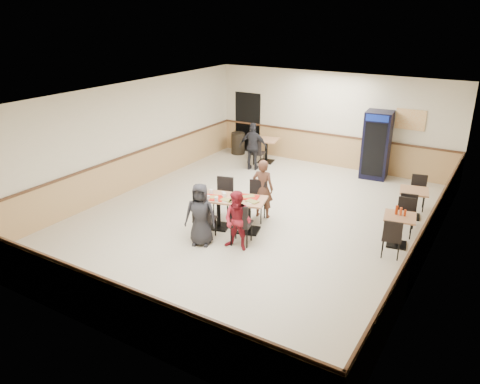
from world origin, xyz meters
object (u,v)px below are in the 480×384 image
Objects in this scene: back_table at (266,147)px; trash_bin at (238,143)px; diner_woman_right at (238,221)px; side_table_far at (413,199)px; diner_woman_left at (200,214)px; main_table at (234,209)px; lone_diner at (253,146)px; side_table_near at (399,226)px; pepsi_cooler at (376,145)px; diner_man_opposite at (263,189)px.

trash_bin is at bearing 165.10° from back_table.
diner_woman_right is 4.59m from side_table_far.
diner_woman_left is 5.28m from side_table_far.
main_table is 5.23m from back_table.
lone_diner is 5.98m from side_table_near.
main_table is 0.97m from diner_woman_right.
trash_bin is at bearing 147.96° from side_table_near.
pepsi_cooler is 4.87m from trash_bin.
side_table_near is at bearing 3.76° from main_table.
main_table reaches higher than side_table_far.
diner_man_opposite is (0.45, 1.96, 0.04)m from diner_woman_left.
trash_bin is at bearing 159.60° from side_table_far.
pepsi_cooler is (3.51, 1.29, 0.26)m from lone_diner.
diner_man_opposite is 1.88× the size of side_table_far.
pepsi_cooler is at bearing -175.86° from lone_diner.
pepsi_cooler is at bearing 75.85° from diner_woman_right.
diner_woman_right is 1.67× the size of side_table_far.
diner_man_opposite reaches higher than trash_bin.
diner_man_opposite reaches higher than diner_woman_right.
back_table is at bearing 158.26° from side_table_far.
lone_diner is 2.00× the size of trash_bin.
diner_woman_left is 6.89m from trash_bin.
diner_man_opposite is at bearing -149.30° from side_table_far.
side_table_far is (3.62, 3.84, -0.23)m from diner_woman_left.
side_table_near is 6.45m from back_table.
side_table_far is at bearing 151.28° from lone_diner.
diner_man_opposite reaches higher than diner_woman_left.
diner_man_opposite is 0.97× the size of lone_diner.
main_table is 1.86× the size of back_table.
side_table_far is (3.39, 2.86, -0.05)m from main_table.
back_table is (-1.78, 4.92, 0.00)m from main_table.
diner_woman_left reaches higher than back_table.
main_table is at bearing 67.52° from diner_man_opposite.
main_table is at bearing -59.56° from trash_bin.
back_table is (-2.01, 3.94, -0.21)m from diner_man_opposite.
diner_woman_left is at bearing -168.56° from diner_woman_right.
diner_woman_right is 0.89× the size of diner_man_opposite.
diner_woman_left is 1.07× the size of diner_woman_right.
lone_diner is at bearing 112.82° from diner_woman_right.
pepsi_cooler is at bearing 0.51° from trash_bin.
main_table is at bearing -70.09° from back_table.
diner_woman_right is at bearing -67.42° from back_table.
diner_woman_right is 1.73× the size of trash_bin.
main_table is 1.09× the size of diner_man_opposite.
diner_woman_left reaches higher than side_table_far.
side_table_near is 1.01× the size of trash_bin.
diner_woman_right is 3.47m from side_table_near.
pepsi_cooler is (1.15, 6.08, 0.36)m from diner_woman_right.
diner_woman_right is at bearing -127.78° from side_table_far.
pepsi_cooler is at bearing 124.05° from side_table_far.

